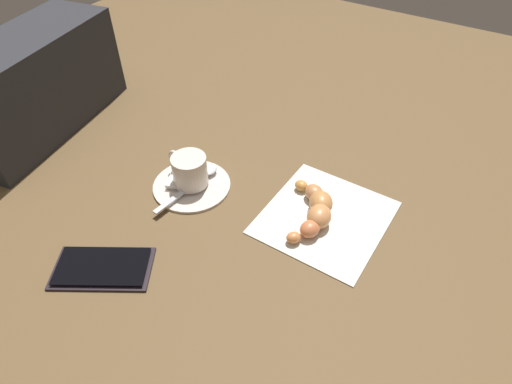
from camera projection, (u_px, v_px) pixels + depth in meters
The scene contains 9 objects.
ground_plane at pixel (264, 202), 0.72m from camera, with size 1.80×1.80×0.00m, color brown.
saucer at pixel (192, 184), 0.74m from camera, with size 0.13×0.13×0.01m, color silver.
espresso_cup at pixel (189, 170), 0.72m from camera, with size 0.08×0.06×0.05m.
teaspoon at pixel (197, 181), 0.73m from camera, with size 0.03×0.14×0.01m.
sugar_packet at pixel (176, 176), 0.75m from camera, with size 0.06×0.02×0.01m, color white.
napkin at pixel (325, 217), 0.69m from camera, with size 0.18×0.19×0.00m, color silver.
croissant at pixel (316, 209), 0.68m from camera, with size 0.09×0.13×0.03m.
cell_phone at pixel (102, 267), 0.61m from camera, with size 0.16×0.13×0.01m.
laptop_bag at pixel (34, 85), 0.81m from camera, with size 0.35×0.13×0.18m, color #292A30.
Camera 1 is at (0.26, -0.44, 0.50)m, focal length 30.69 mm.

